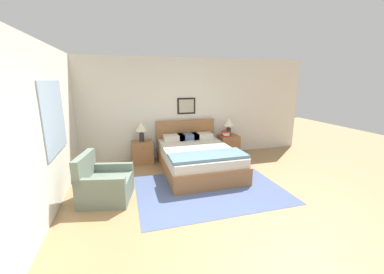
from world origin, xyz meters
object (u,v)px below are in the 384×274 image
Objects in this scene: bed at (197,158)px; nightstand_near_window at (142,152)px; armchair at (104,185)px; table_lamp_by_door at (229,123)px; table_lamp_near_window at (141,128)px; nightstand_by_door at (228,145)px.

bed reaches higher than nightstand_near_window.
bed is at bearing -36.05° from nightstand_near_window.
bed is at bearing 125.72° from armchair.
armchair is 3.64m from table_lamp_by_door.
bed is at bearing -36.60° from table_lamp_near_window.
table_lamp_near_window is 1.00× the size of table_lamp_by_door.
nightstand_by_door is 1.13× the size of table_lamp_near_window.
bed is at bearing -143.34° from table_lamp_by_door.
table_lamp_by_door is (1.17, 0.87, 0.59)m from bed.
table_lamp_near_window reaches higher than armchair.
table_lamp_by_door reaches higher than bed.
table_lamp_by_door is (2.34, 0.02, 0.61)m from nightstand_near_window.
table_lamp_by_door reaches higher than nightstand_by_door.
bed is 1.58m from table_lamp_by_door.
table_lamp_near_window and table_lamp_by_door have the same top height.
nightstand_by_door is at bearing 130.65° from armchair.
bed is 2.30× the size of armchair.
table_lamp_by_door reaches higher than nightstand_near_window.
armchair is 2.01m from table_lamp_near_window.
nightstand_by_door is at bearing 36.05° from bed.
nightstand_near_window is at bearing 143.95° from bed.
table_lamp_by_door is (3.13, 1.74, 0.62)m from armchair.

